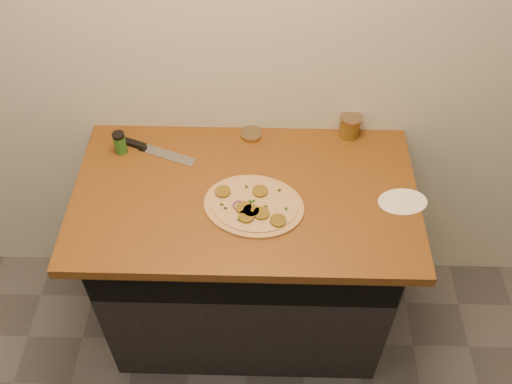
{
  "coord_description": "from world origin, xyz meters",
  "views": [
    {
      "loc": [
        0.07,
        0.1,
        2.37
      ],
      "look_at": [
        0.04,
        1.37,
        0.95
      ],
      "focal_mm": 40.0,
      "sensor_mm": 36.0,
      "label": 1
    }
  ],
  "objects_px": {
    "chefs_knife": "(148,148)",
    "spice_shaker": "(120,143)",
    "pizza": "(253,205)",
    "salsa_jar": "(350,126)"
  },
  "relations": [
    {
      "from": "pizza",
      "to": "salsa_jar",
      "type": "relative_size",
      "value": 4.53
    },
    {
      "from": "pizza",
      "to": "chefs_knife",
      "type": "distance_m",
      "value": 0.48
    },
    {
      "from": "salsa_jar",
      "to": "pizza",
      "type": "bearing_deg",
      "value": -133.48
    },
    {
      "from": "pizza",
      "to": "spice_shaker",
      "type": "bearing_deg",
      "value": 152.57
    },
    {
      "from": "spice_shaker",
      "to": "chefs_knife",
      "type": "bearing_deg",
      "value": 8.02
    },
    {
      "from": "chefs_knife",
      "to": "spice_shaker",
      "type": "relative_size",
      "value": 3.5
    },
    {
      "from": "pizza",
      "to": "spice_shaker",
      "type": "relative_size",
      "value": 4.44
    },
    {
      "from": "spice_shaker",
      "to": "salsa_jar",
      "type": "bearing_deg",
      "value": 7.71
    },
    {
      "from": "chefs_knife",
      "to": "spice_shaker",
      "type": "xyz_separation_m",
      "value": [
        -0.09,
        -0.01,
        0.04
      ]
    },
    {
      "from": "pizza",
      "to": "salsa_jar",
      "type": "height_order",
      "value": "salsa_jar"
    }
  ]
}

